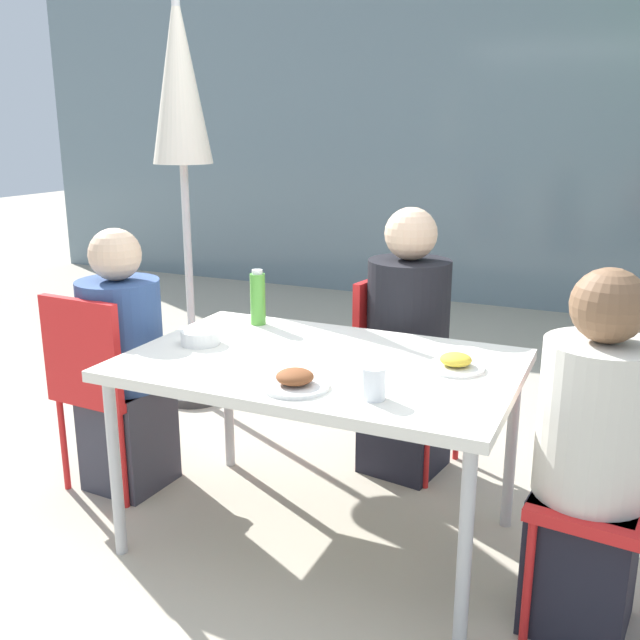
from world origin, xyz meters
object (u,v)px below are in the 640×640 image
at_px(person_far, 407,351).
at_px(bottle, 258,298).
at_px(chair_left, 102,377).
at_px(person_right, 591,467).
at_px(chair_right, 612,469).
at_px(salad_bowl, 201,337).
at_px(drinking_cup, 374,383).
at_px(closed_umbrella, 181,102).
at_px(person_left, 124,369).
at_px(chair_far, 396,356).

distance_m(person_far, bottle, 0.72).
relative_size(chair_left, person_right, 0.76).
distance_m(chair_right, salad_bowl, 1.54).
xyz_separation_m(drinking_cup, salad_bowl, (-0.81, 0.27, -0.02)).
bearing_deg(salad_bowl, closed_umbrella, 126.26).
distance_m(person_left, bottle, 0.66).
height_order(chair_left, salad_bowl, chair_left).
relative_size(person_far, drinking_cup, 11.73).
distance_m(person_right, chair_far, 1.27).
height_order(chair_far, salad_bowl, chair_far).
height_order(person_left, drinking_cup, person_left).
bearing_deg(salad_bowl, chair_right, -0.85).
height_order(chair_far, drinking_cup, chair_far).
bearing_deg(drinking_cup, chair_right, 19.27).
height_order(person_left, chair_right, person_left).
height_order(chair_left, chair_right, same).
bearing_deg(drinking_cup, salad_bowl, 161.72).
bearing_deg(salad_bowl, person_right, -3.77).
bearing_deg(person_far, chair_left, -48.00).
bearing_deg(chair_right, drinking_cup, 25.79).
relative_size(chair_left, salad_bowl, 5.79).
relative_size(chair_left, person_left, 0.77).
bearing_deg(person_far, person_left, -49.60).
bearing_deg(person_left, person_right, -1.57).
bearing_deg(chair_left, chair_far, 40.20).
distance_m(chair_left, bottle, 0.74).
bearing_deg(person_right, chair_far, -37.32).
xyz_separation_m(chair_left, chair_right, (2.02, -0.02, 0.00)).
distance_m(drinking_cup, salad_bowl, 0.86).
bearing_deg(chair_far, person_far, 57.94).
xyz_separation_m(person_left, closed_umbrella, (-0.33, 0.99, 1.13)).
xyz_separation_m(closed_umbrella, drinking_cup, (1.59, -1.33, -0.89)).
height_order(drinking_cup, salad_bowl, drinking_cup).
height_order(closed_umbrella, drinking_cup, closed_umbrella).
distance_m(person_left, person_far, 1.25).
xyz_separation_m(bottle, drinking_cup, (0.75, -0.61, -0.06)).
xyz_separation_m(person_right, bottle, (-1.39, 0.44, 0.30)).
relative_size(closed_umbrella, drinking_cup, 21.79).
xyz_separation_m(chair_far, closed_umbrella, (-1.32, 0.28, 1.15)).
height_order(chair_left, drinking_cup, chair_left).
xyz_separation_m(chair_right, chair_far, (-0.97, 0.80, 0.00)).
height_order(person_far, salad_bowl, person_far).
bearing_deg(bottle, chair_far, 42.29).
relative_size(chair_left, bottle, 3.74).
distance_m(person_left, drinking_cup, 1.33).
xyz_separation_m(chair_far, salad_bowl, (-0.55, -0.78, 0.24)).
bearing_deg(bottle, person_right, -17.47).
bearing_deg(person_right, closed_umbrella, -20.80).
relative_size(chair_far, closed_umbrella, 0.39).
bearing_deg(salad_bowl, drinking_cup, -18.28).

